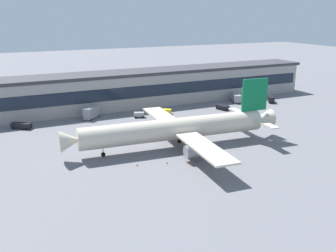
# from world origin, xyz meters

# --- Properties ---
(ground_plane) EXTENTS (600.00, 600.00, 0.00)m
(ground_plane) POSITION_xyz_m (0.00, 0.00, 0.00)
(ground_plane) COLOR slate
(terminal_building) EXTENTS (156.67, 15.43, 13.74)m
(terminal_building) POSITION_xyz_m (0.00, 54.05, 6.89)
(terminal_building) COLOR #9E9993
(terminal_building) RESTS_ON ground_plane
(airliner) EXTENTS (61.60, 52.73, 17.51)m
(airliner) POSITION_xyz_m (-6.71, 3.43, 5.25)
(airliner) COLOR beige
(airliner) RESTS_ON ground_plane
(pushback_tractor) EXTENTS (3.71, 5.30, 1.75)m
(pushback_tractor) POSITION_xyz_m (27.64, 32.71, 1.05)
(pushback_tractor) COLOR black
(pushback_tractor) RESTS_ON ground_plane
(fuel_truck) EXTENTS (5.98, 8.81, 3.35)m
(fuel_truck) POSITION_xyz_m (40.03, 41.51, 1.88)
(fuel_truck) COLOR gray
(fuel_truck) RESTS_ON ground_plane
(crew_van) EXTENTS (4.75, 5.54, 2.55)m
(crew_van) POSITION_xyz_m (52.59, 34.40, 1.46)
(crew_van) COLOR black
(crew_van) RESTS_ON ground_plane
(catering_truck) EXTENTS (6.93, 6.93, 4.15)m
(catering_truck) POSITION_xyz_m (-20.64, 42.28, 2.29)
(catering_truck) COLOR gray
(catering_truck) RESTS_ON ground_plane
(follow_me_car) EXTENTS (4.68, 4.11, 1.85)m
(follow_me_car) POSITION_xyz_m (5.13, 36.45, 1.09)
(follow_me_car) COLOR yellow
(follow_me_car) RESTS_ON ground_plane
(belt_loader) EXTENTS (6.32, 5.44, 1.95)m
(belt_loader) POSITION_xyz_m (-43.94, 39.70, 1.15)
(belt_loader) COLOR black
(belt_loader) RESTS_ON ground_plane
(baggage_tug) EXTENTS (4.06, 3.09, 1.85)m
(baggage_tug) POSITION_xyz_m (-5.30, 36.27, 1.09)
(baggage_tug) COLOR gray
(baggage_tug) RESTS_ON ground_plane
(traffic_cone_0) EXTENTS (0.47, 0.47, 0.59)m
(traffic_cone_0) POSITION_xyz_m (-9.29, -9.21, 0.30)
(traffic_cone_0) COLOR #F2590C
(traffic_cone_0) RESTS_ON ground_plane
(traffic_cone_1) EXTENTS (0.46, 0.46, 0.57)m
(traffic_cone_1) POSITION_xyz_m (-14.48, -6.26, 0.29)
(traffic_cone_1) COLOR #F2590C
(traffic_cone_1) RESTS_ON ground_plane
(traffic_cone_2) EXTENTS (0.45, 0.45, 0.56)m
(traffic_cone_2) POSITION_xyz_m (-2.42, -10.51, 0.28)
(traffic_cone_2) COLOR #F2590C
(traffic_cone_2) RESTS_ON ground_plane
(traffic_cone_3) EXTENTS (0.44, 0.44, 0.55)m
(traffic_cone_3) POSITION_xyz_m (-21.54, -4.32, 0.28)
(traffic_cone_3) COLOR #F2590C
(traffic_cone_3) RESTS_ON ground_plane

